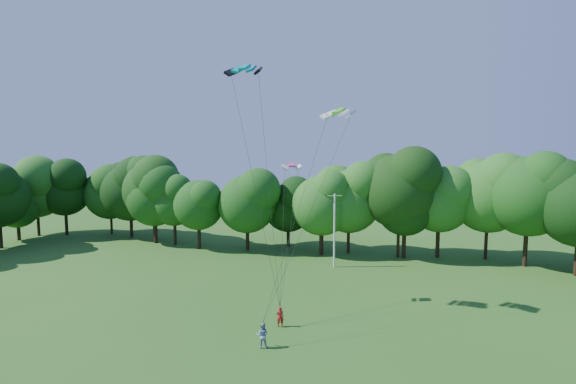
# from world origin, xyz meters

# --- Properties ---
(utility_pole) EXTENTS (1.56, 0.74, 8.32)m
(utility_pole) POSITION_xyz_m (0.89, 30.04, 4.27)
(utility_pole) COLOR silver
(utility_pole) RESTS_ON ground
(kite_flyer_left) EXTENTS (0.66, 0.55, 1.56)m
(kite_flyer_left) POSITION_xyz_m (0.26, 12.31, 0.78)
(kite_flyer_left) COLOR #AC1618
(kite_flyer_left) RESTS_ON ground
(kite_flyer_right) EXTENTS (0.97, 0.82, 1.75)m
(kite_flyer_right) POSITION_xyz_m (0.20, 8.61, 0.87)
(kite_flyer_right) COLOR #8B9AC1
(kite_flyer_right) RESTS_ON ground
(kite_teal) EXTENTS (2.97, 1.34, 0.71)m
(kite_teal) POSITION_xyz_m (-3.72, 15.41, 19.98)
(kite_teal) COLOR #059297
(kite_teal) RESTS_ON ground
(kite_green) EXTENTS (3.02, 2.20, 0.59)m
(kite_green) POSITION_xyz_m (3.68, 17.03, 16.45)
(kite_green) COLOR #44D01F
(kite_green) RESTS_ON ground
(kite_pink) EXTENTS (1.90, 1.40, 0.35)m
(kite_pink) POSITION_xyz_m (-0.49, 17.87, 12.05)
(kite_pink) COLOR #D13A88
(kite_pink) RESTS_ON ground
(tree_back_west) EXTENTS (9.36, 9.36, 13.61)m
(tree_back_west) POSITION_xyz_m (-26.29, 35.88, 8.50)
(tree_back_west) COLOR black
(tree_back_west) RESTS_ON ground
(tree_back_center) EXTENTS (10.05, 10.05, 14.61)m
(tree_back_center) POSITION_xyz_m (7.52, 36.75, 9.13)
(tree_back_center) COLOR black
(tree_back_center) RESTS_ON ground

